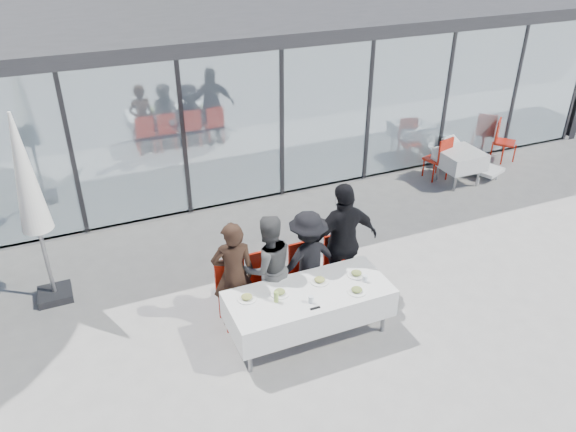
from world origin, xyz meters
The scene contains 24 objects.
ground centered at (0.00, 0.00, 0.00)m, with size 90.00×90.00×0.00m, color gray.
pavilion centered at (2.00, 8.16, 2.15)m, with size 14.80×8.80×3.44m.
dining_table centered at (-0.27, -0.07, 0.54)m, with size 2.26×0.96×0.75m.
diner_a centered at (-1.12, 0.59, 0.83)m, with size 0.61×0.61×1.67m, color #311F15.
diner_chair_a centered at (-1.12, 0.68, 0.54)m, with size 0.44×0.44×0.97m.
diner_b centered at (-0.61, 0.59, 0.82)m, with size 0.79×0.79×1.63m, color #4A4A4A.
diner_chair_b centered at (-0.61, 0.68, 0.54)m, with size 0.44×0.44×0.97m.
diner_c centered at (0.01, 0.59, 0.78)m, with size 1.01×1.01×1.56m, color black.
diner_chair_c centered at (0.01, 0.68, 0.54)m, with size 0.44×0.44×0.97m.
diner_d centered at (0.60, 0.59, 0.95)m, with size 1.11×1.11×1.90m, color black.
diner_chair_d centered at (0.60, 0.68, 0.54)m, with size 0.44×0.44×0.97m.
plate_a centered at (-1.10, 0.10, 0.78)m, with size 0.26×0.26×0.07m.
plate_b centered at (-0.66, 0.03, 0.78)m, with size 0.26×0.26×0.07m.
plate_c centered at (-0.05, 0.07, 0.78)m, with size 0.26×0.26×0.07m.
plate_d centered at (0.50, 0.01, 0.78)m, with size 0.26×0.26×0.07m.
plate_extra centered at (0.32, -0.33, 0.78)m, with size 0.26×0.26×0.07m.
juice_bottle centered at (-0.76, -0.09, 0.83)m, with size 0.06×0.06×0.15m, color #91B34A.
drinking_glasses centered at (0.09, -0.23, 0.80)m, with size 0.96×0.20×0.10m.
folded_eyeglasses centered at (-0.35, -0.43, 0.76)m, with size 0.14×0.03×0.01m, color black.
spare_table_right centered at (4.76, 3.09, 0.55)m, with size 0.86×0.86×0.74m.
spare_chair_a centered at (6.45, 3.72, 0.54)m, with size 0.62×0.62×0.97m.
spare_chair_b centered at (4.49, 3.40, 0.54)m, with size 0.54×0.54×0.97m.
market_umbrella centered at (-3.52, 2.23, 1.94)m, with size 0.50×0.50×3.00m.
lounger centered at (5.35, 3.55, 0.26)m, with size 1.04×1.46×0.72m.
Camera 1 is at (-2.94, -5.58, 5.39)m, focal length 35.00 mm.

